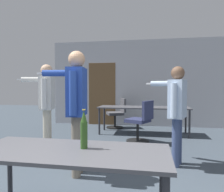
% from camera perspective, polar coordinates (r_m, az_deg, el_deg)
% --- Properties ---
extents(back_wall, '(5.53, 0.12, 2.77)m').
position_cam_1_polar(back_wall, '(7.15, 5.85, 3.31)').
color(back_wall, '#BCBCC1').
rests_on(back_wall, ground_plane).
extents(conference_table_near, '(1.70, 0.71, 0.73)m').
position_cam_1_polar(conference_table_near, '(1.98, -11.00, -15.70)').
color(conference_table_near, '#4C4C51').
rests_on(conference_table_near, ground_plane).
extents(conference_table_far, '(2.40, 0.73, 0.73)m').
position_cam_1_polar(conference_table_far, '(5.91, 8.17, -3.37)').
color(conference_table_far, '#4C4C51').
rests_on(conference_table_far, ground_plane).
extents(person_right_polo, '(0.84, 0.60, 1.77)m').
position_cam_1_polar(person_right_polo, '(3.14, -9.40, -0.99)').
color(person_right_polo, slate).
rests_on(person_right_polo, ground_plane).
extents(person_center_tall, '(0.67, 0.72, 1.59)m').
position_cam_1_polar(person_center_tall, '(3.64, 16.50, -2.44)').
color(person_center_tall, '#3D4C75').
rests_on(person_center_tall, ground_plane).
extents(person_left_plaid, '(0.86, 0.59, 1.70)m').
position_cam_1_polar(person_left_plaid, '(4.46, -16.81, -0.67)').
color(person_left_plaid, beige).
rests_on(person_left_plaid, ground_plane).
extents(office_chair_mid_tucked, '(0.67, 0.63, 0.95)m').
position_cam_1_polar(office_chair_mid_tucked, '(5.03, 7.48, -6.87)').
color(office_chair_mid_tucked, black).
rests_on(office_chair_mid_tucked, ground_plane).
extents(office_chair_side_rolled, '(0.66, 0.62, 0.90)m').
position_cam_1_polar(office_chair_side_rolled, '(6.73, 1.39, -4.80)').
color(office_chair_side_rolled, black).
rests_on(office_chair_side_rolled, ground_plane).
extents(beer_bottle, '(0.06, 0.06, 0.34)m').
position_cam_1_polar(beer_bottle, '(1.94, -7.34, -8.82)').
color(beer_bottle, '#2D511E').
rests_on(beer_bottle, conference_table_near).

